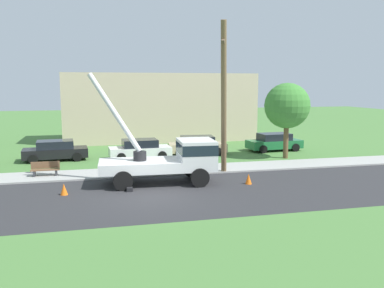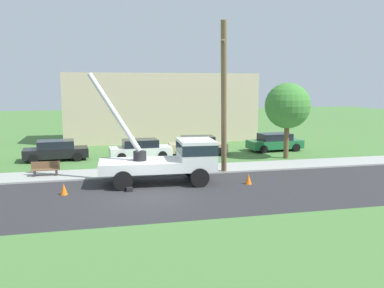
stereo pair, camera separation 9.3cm
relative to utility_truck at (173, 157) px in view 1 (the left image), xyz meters
name	(u,v)px [view 1 (the left image)]	position (x,y,z in m)	size (l,w,h in m)	color
ground_plane	(128,155)	(-1.66, 9.59, -1.41)	(120.00, 120.00, 0.00)	#477538
road_asphalt	(149,196)	(-1.66, -2.41, -1.40)	(80.00, 8.08, 0.01)	#2B2B2D
sidewalk_strip	(137,172)	(-1.66, 2.99, -1.36)	(80.00, 2.72, 0.10)	#9E9E99
utility_truck	(173,157)	(0.00, 0.00, 0.00)	(6.75, 3.21, 5.98)	silver
leaning_utility_pole	(224,98)	(3.17, 0.93, 3.15)	(1.21, 2.63, 8.86)	brown
traffic_cone_ahead	(248,179)	(3.91, -1.27, -1.13)	(0.36, 0.36, 0.56)	orange
traffic_cone_behind	(64,189)	(-5.65, -1.24, -1.13)	(0.36, 0.36, 0.56)	orange
parked_sedan_black	(55,150)	(-6.85, 8.54, -0.70)	(4.53, 2.24, 1.42)	black
parked_sedan_white	(140,149)	(-0.94, 7.75, -0.70)	(4.48, 2.16, 1.42)	silver
parked_sedan_tan	(197,145)	(3.57, 8.62, -0.70)	(4.54, 2.27, 1.42)	tan
parked_sedan_green	(274,142)	(10.12, 8.91, -0.70)	(4.51, 2.22, 1.42)	#1E6638
park_bench	(45,169)	(-6.96, 3.06, -0.95)	(1.60, 0.45, 0.90)	brown
roadside_tree_far	(287,106)	(9.46, 5.53, 2.41)	(3.28, 3.28, 5.48)	brown
lowrise_building_backdrop	(160,107)	(2.17, 18.03, 1.79)	(18.00, 6.00, 6.40)	#C6B293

